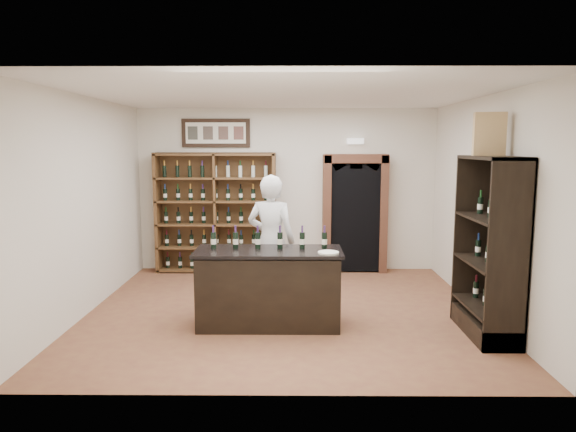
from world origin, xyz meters
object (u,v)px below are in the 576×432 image
at_px(tasting_counter, 269,288).
at_px(side_cabinet, 490,275).
at_px(counter_bottle_0, 213,240).
at_px(shopkeeper, 271,241).
at_px(wine_crate, 489,134).
at_px(wine_shelf, 216,212).

xyz_separation_m(tasting_counter, side_cabinet, (2.72, -0.30, 0.26)).
bearing_deg(counter_bottle_0, side_cabinet, -6.70).
relative_size(shopkeeper, wine_crate, 3.69).
distance_m(tasting_counter, counter_bottle_0, 0.95).
distance_m(tasting_counter, wine_crate, 3.33).
xyz_separation_m(side_cabinet, wine_crate, (-0.04, 0.16, 1.71)).
bearing_deg(wine_crate, shopkeeper, 171.02).
bearing_deg(tasting_counter, side_cabinet, -6.28).
height_order(wine_shelf, counter_bottle_0, wine_shelf).
bearing_deg(tasting_counter, shopkeeper, 89.94).
distance_m(side_cabinet, wine_crate, 1.71).
bearing_deg(wine_shelf, side_cabinet, -40.21).
distance_m(side_cabinet, shopkeeper, 2.95).
height_order(counter_bottle_0, side_cabinet, side_cabinet).
xyz_separation_m(wine_shelf, counter_bottle_0, (0.38, -2.83, 0.01)).
bearing_deg(shopkeeper, wine_shelf, -48.21).
relative_size(wine_shelf, counter_bottle_0, 7.33).
bearing_deg(counter_bottle_0, shopkeeper, 44.58).
distance_m(tasting_counter, shopkeeper, 0.94).
xyz_separation_m(tasting_counter, shopkeeper, (0.00, 0.82, 0.47)).
bearing_deg(wine_shelf, shopkeeper, -62.53).
height_order(counter_bottle_0, shopkeeper, shopkeeper).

